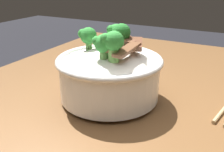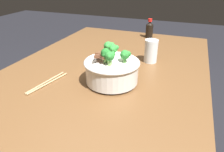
% 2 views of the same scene
% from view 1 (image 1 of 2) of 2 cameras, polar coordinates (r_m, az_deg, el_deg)
% --- Properties ---
extents(rice_bowl, '(0.22, 0.22, 0.16)m').
position_cam_1_polar(rice_bowl, '(0.50, -0.58, 1.27)').
color(rice_bowl, white).
rests_on(rice_bowl, dining_table).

